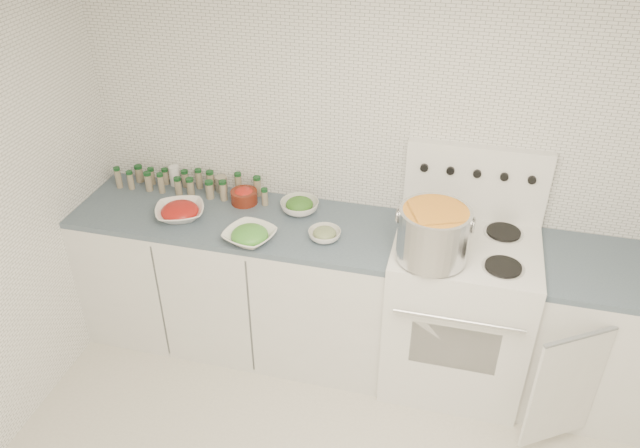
{
  "coord_description": "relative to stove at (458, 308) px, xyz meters",
  "views": [
    {
      "loc": [
        0.39,
        -1.61,
        2.78
      ],
      "look_at": [
        -0.31,
        1.14,
        0.96
      ],
      "focal_mm": 35.0,
      "sensor_mm": 36.0,
      "label": 1
    }
  ],
  "objects": [
    {
      "name": "bowl_snowpea",
      "position": [
        -1.13,
        -0.21,
        0.44
      ],
      "size": [
        0.32,
        0.32,
        0.09
      ],
      "color": "white",
      "rests_on": "counter_left"
    },
    {
      "name": "bowl_tomato",
      "position": [
        -1.6,
        -0.08,
        0.44
      ],
      "size": [
        0.36,
        0.36,
        0.09
      ],
      "color": "white",
      "rests_on": "counter_left"
    },
    {
      "name": "counter_left",
      "position": [
        -1.3,
        0.0,
        -0.05
      ],
      "size": [
        1.85,
        0.62,
        0.9
      ],
      "color": "white",
      "rests_on": "ground"
    },
    {
      "name": "tin_can",
      "position": [
        -1.48,
        0.26,
        0.45
      ],
      "size": [
        0.09,
        0.09,
        0.1
      ],
      "primitive_type": "cylinder",
      "rotation": [
        0.0,
        0.0,
        0.2
      ],
      "color": "#B5AD99",
      "rests_on": "counter_left"
    },
    {
      "name": "salt_canister",
      "position": [
        -1.79,
        0.26,
        0.47
      ],
      "size": [
        0.08,
        0.08,
        0.13
      ],
      "primitive_type": "cylinder",
      "rotation": [
        0.0,
        0.0,
        -0.36
      ],
      "color": "white",
      "rests_on": "counter_left"
    },
    {
      "name": "bowl_zucchini",
      "position": [
        -0.75,
        -0.1,
        0.44
      ],
      "size": [
        0.23,
        0.23,
        0.07
      ],
      "color": "white",
      "rests_on": "counter_left"
    },
    {
      "name": "stock_pot",
      "position": [
        -0.18,
        -0.18,
        0.6
      ],
      "size": [
        0.38,
        0.36,
        0.27
      ],
      "rotation": [
        0.0,
        0.0,
        0.35
      ],
      "color": "silver",
      "rests_on": "stove"
    },
    {
      "name": "bowl_pepper",
      "position": [
        -1.3,
        0.16,
        0.45
      ],
      "size": [
        0.16,
        0.16,
        0.1
      ],
      "color": "#621E10",
      "rests_on": "counter_left"
    },
    {
      "name": "room_walls",
      "position": [
        -0.48,
        -1.19,
        1.06
      ],
      "size": [
        3.54,
        3.04,
        2.52
      ],
      "color": "white",
      "rests_on": "ground"
    },
    {
      "name": "stove",
      "position": [
        0.0,
        0.0,
        0.0
      ],
      "size": [
        0.76,
        0.7,
        1.36
      ],
      "color": "white",
      "rests_on": "ground"
    },
    {
      "name": "bowl_broccoli",
      "position": [
        -0.96,
        0.14,
        0.44
      ],
      "size": [
        0.24,
        0.24,
        0.09
      ],
      "color": "white",
      "rests_on": "counter_left"
    },
    {
      "name": "counter_right",
      "position": [
        0.82,
        -0.0,
        -0.05
      ],
      "size": [
        0.89,
        0.84,
        0.9
      ],
      "color": "white",
      "rests_on": "ground"
    },
    {
      "name": "spice_cluster",
      "position": [
        -1.68,
        0.21,
        0.46
      ],
      "size": [
        0.97,
        0.16,
        0.14
      ],
      "color": "gray",
      "rests_on": "counter_left"
    }
  ]
}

